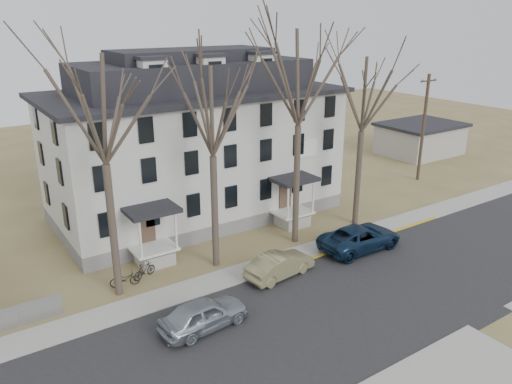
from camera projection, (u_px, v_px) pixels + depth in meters
ground at (399, 315)px, 25.02m from camera, size 120.00×120.00×0.00m
main_road at (370, 297)px, 26.59m from camera, size 120.00×10.00×0.04m
far_sidewalk at (300, 255)px, 31.29m from camera, size 120.00×2.00×0.08m
yellow_curb at (367, 241)px, 33.20m from camera, size 14.00×0.25×0.06m
boarding_house at (195, 144)px, 36.25m from camera, size 20.80×12.36×12.05m
distant_building at (420, 138)px, 53.75m from camera, size 8.50×6.50×3.35m
tree_far_left at (99, 102)px, 23.48m from camera, size 8.40×8.40×13.72m
tree_mid_left at (212, 106)px, 26.87m from camera, size 7.80×7.80×12.74m
tree_center at (300, 71)px, 29.52m from camera, size 9.00×9.00×14.70m
tree_mid_right at (364, 89)px, 32.89m from camera, size 7.80×7.80×12.74m
utility_pole_far at (423, 127)px, 44.04m from camera, size 2.00×0.28×9.50m
car_silver at (204, 315)px, 23.70m from camera, size 4.57×2.15×1.51m
car_tan at (280, 265)px, 28.48m from camera, size 4.46×2.04×1.42m
car_navy at (360, 238)px, 31.81m from camera, size 5.69×2.73×1.56m
bicycle_left at (125, 280)px, 27.51m from camera, size 1.73×0.97×0.86m
bicycle_right at (145, 271)px, 28.37m from camera, size 1.61×0.94×0.93m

